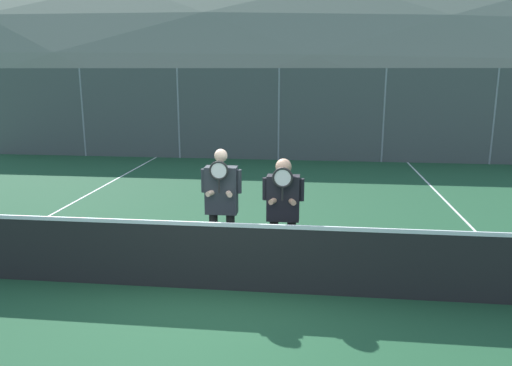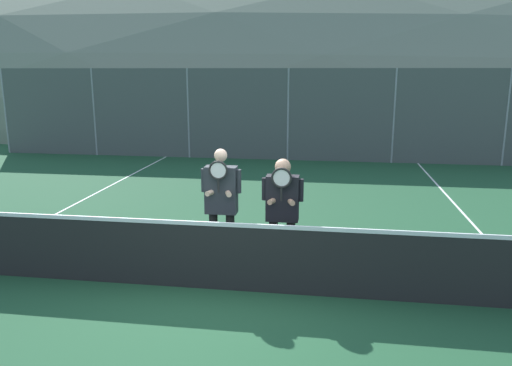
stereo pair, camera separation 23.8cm
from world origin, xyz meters
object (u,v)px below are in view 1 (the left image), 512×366
(car_far_left, at_px, (122,124))
(player_center_left, at_px, (283,206))
(player_leftmost, at_px, (221,201))
(car_left_of_center, at_px, (256,127))
(car_center, at_px, (397,128))

(car_far_left, bearing_deg, player_center_left, -59.16)
(player_leftmost, relative_size, player_center_left, 1.06)
(player_leftmost, bearing_deg, car_left_of_center, 94.14)
(player_leftmost, xyz_separation_m, player_center_left, (0.91, -0.06, -0.04))
(car_left_of_center, height_order, car_center, car_center)
(player_center_left, distance_m, car_left_of_center, 11.91)
(player_leftmost, distance_m, car_left_of_center, 11.75)
(player_center_left, relative_size, car_far_left, 0.37)
(player_center_left, bearing_deg, car_center, 73.53)
(player_leftmost, relative_size, car_left_of_center, 0.42)
(car_far_left, height_order, car_center, car_center)
(player_leftmost, xyz_separation_m, car_center, (4.29, 11.35, -0.15))
(car_far_left, xyz_separation_m, car_center, (10.49, -0.52, 0.03))
(player_leftmost, bearing_deg, car_far_left, 117.62)
(player_center_left, bearing_deg, car_far_left, 120.84)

